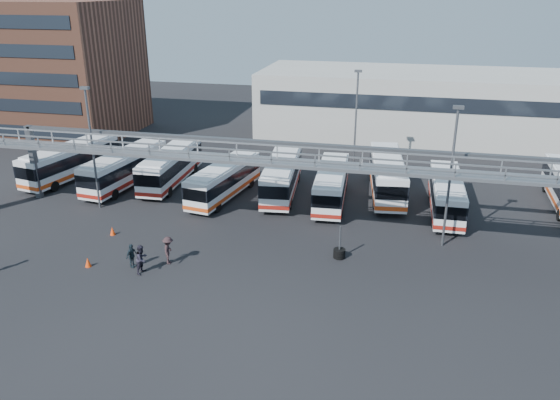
% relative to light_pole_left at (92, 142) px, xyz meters
% --- Properties ---
extents(ground, '(140.00, 140.00, 0.00)m').
position_rel_light_pole_left_xyz_m(ground, '(16.00, -8.00, -5.73)').
color(ground, black).
rests_on(ground, ground).
extents(gantry, '(51.40, 5.15, 7.10)m').
position_rel_light_pole_left_xyz_m(gantry, '(16.00, -2.13, -0.22)').
color(gantry, gray).
rests_on(gantry, ground).
extents(apartment_building, '(18.00, 15.00, 16.00)m').
position_rel_light_pole_left_xyz_m(apartment_building, '(-18.00, 22.00, 2.27)').
color(apartment_building, brown).
rests_on(apartment_building, ground).
extents(warehouse, '(42.00, 14.00, 8.00)m').
position_rel_light_pole_left_xyz_m(warehouse, '(28.00, 30.00, -1.73)').
color(warehouse, '#9E9E99').
rests_on(warehouse, ground).
extents(light_pole_left, '(0.70, 0.35, 10.21)m').
position_rel_light_pole_left_xyz_m(light_pole_left, '(0.00, 0.00, 0.00)').
color(light_pole_left, '#4C4F54').
rests_on(light_pole_left, ground).
extents(light_pole_mid, '(0.70, 0.35, 10.21)m').
position_rel_light_pole_left_xyz_m(light_pole_mid, '(28.00, -1.00, 0.00)').
color(light_pole_mid, '#4C4F54').
rests_on(light_pole_mid, ground).
extents(light_pole_back, '(0.70, 0.35, 10.21)m').
position_rel_light_pole_left_xyz_m(light_pole_back, '(20.00, 14.00, 0.00)').
color(light_pole_back, '#4C4F54').
rests_on(light_pole_back, ground).
extents(bus_0, '(4.59, 11.31, 3.35)m').
position_rel_light_pole_left_xyz_m(bus_0, '(-6.52, 6.21, -3.87)').
color(bus_0, white).
rests_on(bus_0, ground).
extents(bus_1, '(3.75, 11.02, 3.28)m').
position_rel_light_pole_left_xyz_m(bus_1, '(-0.39, 5.46, -3.91)').
color(bus_1, white).
rests_on(bus_1, ground).
extents(bus_2, '(2.87, 10.81, 3.26)m').
position_rel_light_pole_left_xyz_m(bus_2, '(3.49, 7.02, -3.93)').
color(bus_2, white).
rests_on(bus_2, ground).
extents(bus_3, '(3.95, 10.37, 3.08)m').
position_rel_light_pole_left_xyz_m(bus_3, '(9.58, 4.64, -4.03)').
color(bus_3, white).
rests_on(bus_3, ground).
extents(bus_4, '(3.59, 11.09, 3.31)m').
position_rel_light_pole_left_xyz_m(bus_4, '(14.34, 6.66, -3.90)').
color(bus_4, white).
rests_on(bus_4, ground).
extents(bus_5, '(3.00, 10.41, 3.12)m').
position_rel_light_pole_left_xyz_m(bus_5, '(18.94, 5.66, -4.00)').
color(bus_5, white).
rests_on(bus_5, ground).
extents(bus_6, '(3.93, 11.63, 3.46)m').
position_rel_light_pole_left_xyz_m(bus_6, '(23.49, 8.70, -3.81)').
color(bus_6, white).
rests_on(bus_6, ground).
extents(bus_7, '(2.51, 10.23, 3.10)m').
position_rel_light_pole_left_xyz_m(bus_7, '(28.44, 5.49, -4.01)').
color(bus_7, white).
rests_on(bus_7, ground).
extents(pedestrian_b, '(0.89, 1.06, 1.97)m').
position_rel_light_pole_left_xyz_m(pedestrian_b, '(8.70, -9.58, -4.74)').
color(pedestrian_b, '#25212E').
rests_on(pedestrian_b, ground).
extents(pedestrian_c, '(1.04, 1.41, 1.95)m').
position_rel_light_pole_left_xyz_m(pedestrian_c, '(9.86, -8.00, -4.75)').
color(pedestrian_c, '#302022').
rests_on(pedestrian_c, ground).
extents(pedestrian_d, '(0.59, 1.03, 1.66)m').
position_rel_light_pole_left_xyz_m(pedestrian_d, '(7.66, -9.02, -4.90)').
color(pedestrian_d, '#1A272F').
rests_on(pedestrian_d, ground).
extents(cone_left, '(0.44, 0.44, 0.66)m').
position_rel_light_pole_left_xyz_m(cone_left, '(4.75, -9.67, -5.40)').
color(cone_left, '#FA410D').
rests_on(cone_left, ground).
extents(cone_right, '(0.41, 0.41, 0.64)m').
position_rel_light_pole_left_xyz_m(cone_right, '(3.82, -4.74, -5.41)').
color(cone_right, '#FA410D').
rests_on(cone_right, ground).
extents(tire_stack, '(0.83, 0.83, 2.37)m').
position_rel_light_pole_left_xyz_m(tire_stack, '(20.98, -4.59, -5.33)').
color(tire_stack, black).
rests_on(tire_stack, ground).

